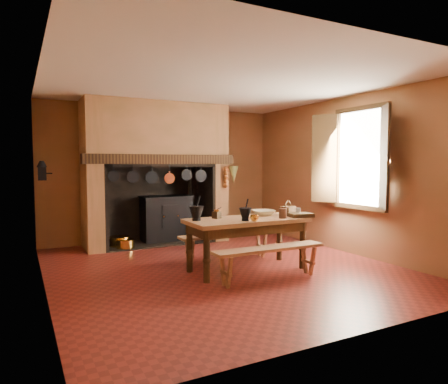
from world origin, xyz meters
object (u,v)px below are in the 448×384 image
work_table (247,227)px  mixing_bowl (264,213)px  iron_range (167,218)px  wicker_basket (288,210)px  coffee_grinder (217,214)px  bench_front (269,255)px

work_table → mixing_bowl: size_ratio=5.09×
mixing_bowl → work_table: bearing=-158.2°
iron_range → work_table: iron_range is taller
wicker_basket → coffee_grinder: bearing=151.1°
mixing_bowl → wicker_basket: wicker_basket is taller
bench_front → coffee_grinder: coffee_grinder is taller
mixing_bowl → iron_range: bearing=105.4°
iron_range → wicker_basket: 2.91m
coffee_grinder → wicker_basket: (1.22, -0.12, 0.01)m
mixing_bowl → coffee_grinder: bearing=177.5°
bench_front → wicker_basket: 1.18m
bench_front → coffee_grinder: (-0.41, 0.80, 0.50)m
work_table → wicker_basket: size_ratio=6.33×
wicker_basket → mixing_bowl: bearing=145.2°
coffee_grinder → mixing_bowl: bearing=-26.3°
work_table → iron_range: bearing=96.5°
coffee_grinder → mixing_bowl: coffee_grinder is taller
mixing_bowl → bench_front: bearing=-117.7°
work_table → bench_front: work_table is taller
coffee_grinder → bench_front: bearing=-86.7°
bench_front → coffee_grinder: 1.03m
bench_front → coffee_grinder: bearing=117.1°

